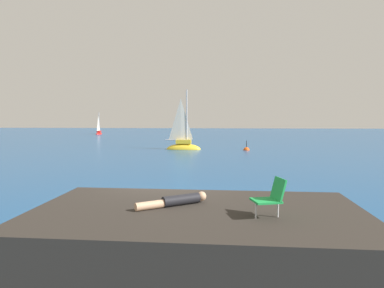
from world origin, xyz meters
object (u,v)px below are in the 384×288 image
sailboat_far (99,133)px  marker_buoy (246,150)px  sailboat_near (183,146)px  beach_chair (271,196)px  person_sunbather (176,201)px

sailboat_far → marker_buoy: 35.21m
sailboat_near → beach_chair: sailboat_near is taller
person_sunbather → marker_buoy: person_sunbather is taller
person_sunbather → sailboat_near: bearing=-118.6°
person_sunbather → marker_buoy: 23.60m
marker_buoy → beach_chair: bearing=-93.2°
person_sunbather → beach_chair: (2.01, -0.78, 0.33)m
beach_chair → person_sunbather: bearing=-36.6°
person_sunbather → marker_buoy: (3.38, 23.33, -1.06)m
person_sunbather → marker_buoy: bearing=-132.4°
person_sunbather → beach_chair: bearing=124.8°
marker_buoy → sailboat_far: bearing=130.6°
person_sunbather → beach_chair: 2.18m
sailboat_far → person_sunbather: bearing=-158.3°
sailboat_far → marker_buoy: (22.92, -26.72, -0.22)m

